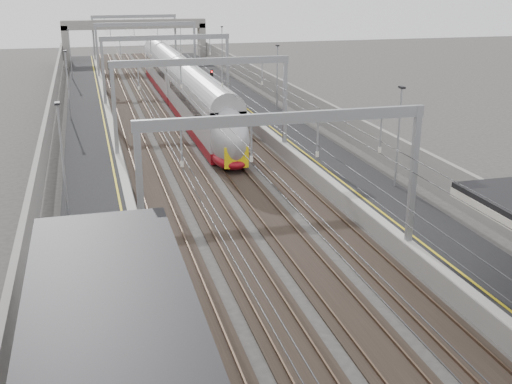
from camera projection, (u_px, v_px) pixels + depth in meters
platform_left at (93, 152)px, 48.65m from camera, size 4.00×120.00×1.00m
platform_right at (293, 139)px, 52.56m from camera, size 4.00×120.00×1.00m
tracks at (197, 150)px, 50.74m from camera, size 11.40×140.00×0.20m
overhead_line at (182, 62)px, 54.87m from camera, size 13.00×140.00×6.60m
overbridge at (135, 30)px, 99.46m from camera, size 22.00×2.20×6.90m
wall_left at (47, 140)px, 47.51m from camera, size 0.30×120.00×3.20m
wall_right at (330, 123)px, 52.99m from camera, size 0.30×120.00×3.20m
train at (184, 92)px, 64.75m from camera, size 2.70×49.28×4.28m
signal_green at (110, 72)px, 76.23m from camera, size 0.32×0.32×3.48m
signal_red_near at (185, 74)px, 74.36m from camera, size 0.32×0.32×3.48m
signal_red_far at (212, 79)px, 70.59m from camera, size 0.32×0.32×3.48m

